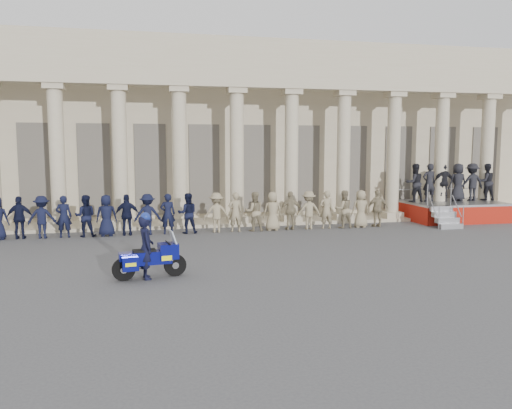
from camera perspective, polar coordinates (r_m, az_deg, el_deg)
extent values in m
plane|color=#454548|center=(15.35, -1.94, -7.02)|extent=(90.00, 90.00, 0.00)
cube|color=tan|center=(29.83, -6.98, 8.14)|extent=(40.00, 10.00, 9.00)
cube|color=tan|center=(23.90, -5.57, -2.03)|extent=(40.00, 2.60, 0.15)
cube|color=tan|center=(23.08, -5.53, 14.40)|extent=(35.80, 1.00, 1.00)
cube|color=tan|center=(23.26, -5.56, 17.09)|extent=(35.80, 1.00, 1.20)
cube|color=tan|center=(23.28, -21.47, -2.11)|extent=(0.90, 0.90, 0.30)
cylinder|color=tan|center=(23.05, -21.77, 5.17)|extent=(0.64, 0.64, 5.60)
cube|color=tan|center=(23.20, -22.07, 12.39)|extent=(0.85, 0.85, 0.24)
cube|color=tan|center=(22.98, -15.07, -1.99)|extent=(0.90, 0.90, 0.30)
cylinder|color=tan|center=(22.75, -15.28, 5.38)|extent=(0.64, 0.64, 5.60)
cube|color=tan|center=(22.90, -15.50, 12.71)|extent=(0.85, 0.85, 0.24)
cube|color=tan|center=(22.98, -8.58, -1.84)|extent=(0.90, 0.90, 0.30)
cylinder|color=tan|center=(22.75, -8.70, 5.53)|extent=(0.64, 0.64, 5.60)
cube|color=tan|center=(22.89, -8.83, 12.86)|extent=(0.85, 0.85, 0.24)
cube|color=tan|center=(23.26, -2.17, -1.67)|extent=(0.90, 0.90, 0.30)
cylinder|color=tan|center=(23.04, -2.20, 5.61)|extent=(0.64, 0.64, 5.60)
cube|color=tan|center=(23.18, -2.23, 12.85)|extent=(0.85, 0.85, 0.24)
cube|color=tan|center=(23.83, 4.01, -1.49)|extent=(0.90, 0.90, 0.30)
cylinder|color=tan|center=(23.61, 4.06, 5.62)|extent=(0.64, 0.64, 5.60)
cube|color=tan|center=(23.75, 4.12, 12.68)|extent=(0.85, 0.85, 0.24)
cube|color=tan|center=(24.66, 9.83, -1.30)|extent=(0.90, 0.90, 0.30)
cylinder|color=tan|center=(24.45, 9.96, 5.56)|extent=(0.64, 0.64, 5.60)
cube|color=tan|center=(24.59, 10.09, 12.38)|extent=(0.85, 0.85, 0.24)
cube|color=tan|center=(25.73, 15.22, -1.12)|extent=(0.90, 0.90, 0.30)
cylinder|color=tan|center=(25.53, 15.41, 5.46)|extent=(0.64, 0.64, 5.60)
cube|color=tan|center=(25.66, 15.61, 11.99)|extent=(0.85, 0.85, 0.24)
cube|color=tan|center=(27.01, 20.14, -0.94)|extent=(0.90, 0.90, 0.30)
cylinder|color=tan|center=(26.81, 20.38, 5.33)|extent=(0.64, 0.64, 5.60)
cube|color=tan|center=(26.94, 20.63, 11.54)|extent=(0.85, 0.85, 0.24)
cube|color=tan|center=(28.47, 24.59, -0.77)|extent=(0.90, 0.90, 0.30)
cylinder|color=tan|center=(28.28, 24.86, 5.17)|extent=(0.64, 0.64, 5.60)
cube|color=tan|center=(28.40, 25.14, 11.06)|extent=(0.85, 0.85, 0.24)
cube|color=black|center=(25.30, -23.83, 3.56)|extent=(1.30, 0.12, 4.20)
cube|color=black|center=(24.89, -17.95, 3.75)|extent=(1.30, 0.12, 4.20)
cube|color=black|center=(24.75, -11.95, 3.91)|extent=(1.30, 0.12, 4.20)
cube|color=black|center=(24.88, -5.94, 4.03)|extent=(1.30, 0.12, 4.20)
cube|color=black|center=(25.28, -0.05, 4.10)|extent=(1.30, 0.12, 4.20)
cube|color=black|center=(25.94, 5.60, 4.12)|extent=(1.30, 0.12, 4.20)
cube|color=black|center=(26.83, 10.92, 4.11)|extent=(1.30, 0.12, 4.20)
cube|color=black|center=(27.93, 15.85, 4.07)|extent=(1.30, 0.12, 4.20)
cube|color=black|center=(29.23, 20.39, 4.01)|extent=(1.30, 0.12, 4.20)
cube|color=black|center=(30.69, 24.51, 3.93)|extent=(1.30, 0.12, 4.20)
imported|color=black|center=(21.78, -25.39, -1.37)|extent=(1.00, 0.42, 1.70)
imported|color=black|center=(21.60, -23.26, -1.33)|extent=(1.10, 0.63, 1.70)
imported|color=black|center=(21.45, -21.11, -1.29)|extent=(0.62, 0.41, 1.70)
imported|color=black|center=(21.34, -18.93, -1.25)|extent=(0.83, 0.65, 1.70)
imported|color=black|center=(21.25, -16.72, -1.20)|extent=(0.83, 0.54, 1.70)
imported|color=black|center=(21.19, -14.51, -1.16)|extent=(1.00, 0.42, 1.70)
imported|color=black|center=(21.17, -12.28, -1.11)|extent=(1.10, 0.63, 1.70)
imported|color=black|center=(21.18, -10.05, -1.06)|extent=(0.62, 0.41, 1.70)
imported|color=black|center=(21.22, -7.83, -1.00)|extent=(0.83, 0.65, 1.70)
imported|color=gray|center=(21.33, -4.55, -0.92)|extent=(1.10, 0.63, 1.70)
imported|color=gray|center=(21.45, -2.37, -0.87)|extent=(0.62, 0.41, 1.70)
imported|color=gray|center=(21.60, -0.21, -0.81)|extent=(0.83, 0.65, 1.70)
imported|color=gray|center=(21.78, 1.91, -0.76)|extent=(0.83, 0.54, 1.70)
imported|color=gray|center=(21.99, 3.99, -0.70)|extent=(1.00, 0.42, 1.70)
imported|color=gray|center=(22.23, 6.04, -0.64)|extent=(1.10, 0.63, 1.70)
imported|color=gray|center=(22.49, 8.03, -0.59)|extent=(0.62, 0.41, 1.70)
imported|color=gray|center=(22.78, 9.98, -0.54)|extent=(0.83, 0.65, 1.70)
imported|color=gray|center=(23.10, 11.88, -0.48)|extent=(0.83, 0.54, 1.70)
imported|color=gray|center=(23.44, 13.72, -0.43)|extent=(1.00, 0.42, 1.70)
cube|color=gray|center=(26.87, 21.51, 0.22)|extent=(4.61, 3.30, 0.10)
cube|color=maroon|center=(25.59, 23.46, -1.20)|extent=(4.61, 0.04, 0.83)
cube|color=maroon|center=(25.74, 17.21, -0.92)|extent=(0.04, 3.30, 0.83)
cube|color=maroon|center=(28.24, 25.35, -0.62)|extent=(0.04, 3.30, 0.83)
cube|color=gray|center=(23.92, 21.36, -2.33)|extent=(1.10, 0.28, 0.23)
cube|color=gray|center=(24.12, 21.02, -1.69)|extent=(1.10, 0.28, 0.23)
cube|color=gray|center=(24.32, 20.68, -1.06)|extent=(1.10, 0.28, 0.23)
cube|color=gray|center=(24.53, 20.35, -0.43)|extent=(1.10, 0.28, 0.23)
cylinder|color=gray|center=(28.16, 19.78, 1.68)|extent=(4.61, 0.04, 0.04)
imported|color=black|center=(25.92, 17.65, 2.37)|extent=(0.92, 0.72, 1.89)
imported|color=black|center=(26.32, 19.17, 2.37)|extent=(0.69, 0.45, 1.89)
imported|color=black|center=(26.74, 20.64, 2.38)|extent=(1.11, 0.46, 1.89)
imported|color=black|center=(27.18, 22.07, 2.38)|extent=(0.93, 0.60, 1.89)
imported|color=black|center=(27.63, 23.45, 2.37)|extent=(1.22, 0.70, 1.89)
imported|color=black|center=(28.10, 24.78, 2.37)|extent=(0.92, 0.72, 1.89)
cylinder|color=black|center=(14.27, -9.23, -6.85)|extent=(0.63, 0.24, 0.62)
cylinder|color=black|center=(14.05, -14.89, -7.20)|extent=(0.63, 0.24, 0.62)
cube|color=#090D66|center=(14.09, -11.87, -5.94)|extent=(1.13, 0.57, 0.36)
cube|color=#090D66|center=(14.14, -10.00, -5.23)|extent=(0.59, 0.57, 0.42)
cube|color=silver|center=(14.19, -9.99, -6.09)|extent=(0.25, 0.31, 0.11)
cube|color=#B2BFCC|center=(14.11, -9.39, -3.93)|extent=(0.27, 0.46, 0.50)
cube|color=black|center=(14.02, -12.65, -5.24)|extent=(0.66, 0.42, 0.09)
cube|color=#090D66|center=(13.97, -14.74, -5.80)|extent=(0.38, 0.37, 0.21)
cube|color=#090D66|center=(13.72, -14.17, -6.61)|extent=(0.45, 0.28, 0.38)
cube|color=#F8FF0D|center=(13.72, -14.17, -6.61)|extent=(0.32, 0.27, 0.09)
cube|color=#090D66|center=(14.31, -14.49, -6.09)|extent=(0.45, 0.28, 0.38)
cube|color=#F8FF0D|center=(14.31, -14.49, -6.09)|extent=(0.32, 0.27, 0.09)
cylinder|color=silver|center=(14.30, -13.86, -7.04)|extent=(0.57, 0.19, 0.09)
cylinder|color=black|center=(14.10, -10.02, -4.34)|extent=(0.15, 0.65, 0.03)
imported|color=black|center=(14.01, -12.47, -4.80)|extent=(0.52, 0.70, 1.75)
sphere|color=navy|center=(13.87, -12.55, -1.45)|extent=(0.28, 0.28, 0.28)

